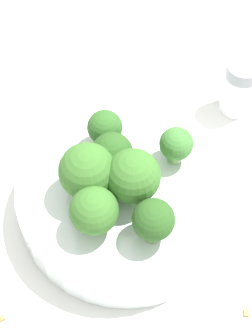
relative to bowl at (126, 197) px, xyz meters
The scene contains 13 objects.
ground_plane 0.02m from the bowl, ahead, with size 3.00×3.00×0.00m, color white.
bowl is the anchor object (origin of this frame).
broccoli_floret_0 0.08m from the bowl, ahead, with size 0.05×0.05×0.06m.
broccoli_floret_1 0.06m from the bowl, 114.24° to the right, with size 0.04×0.04×0.05m.
broccoli_floret_2 0.06m from the bowl, 61.38° to the left, with size 0.05×0.05×0.06m.
broccoli_floret_3 0.08m from the bowl, 154.89° to the left, with size 0.04×0.04×0.04m.
broccoli_floret_4 0.07m from the bowl, 47.82° to the right, with size 0.06×0.06×0.07m.
broccoli_floret_5 0.08m from the bowl, 56.00° to the left, with size 0.04×0.04×0.05m.
broccoli_floret_6 0.08m from the bowl, 125.17° to the right, with size 0.04×0.04×0.05m.
pepper_shaker 0.20m from the bowl, 169.03° to the left, with size 0.04×0.04×0.07m.
almond_crumb_1 0.17m from the bowl, 77.05° to the left, with size 0.01×0.01×0.01m, color #AD7F4C.
almond_crumb_2 0.13m from the bowl, 159.20° to the left, with size 0.01×0.00×0.01m, color olive.
almond_crumb_3 0.17m from the bowl, 12.27° to the right, with size 0.01×0.00×0.01m, color olive.
Camera 1 is at (0.26, 0.16, 0.53)m, focal length 60.00 mm.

